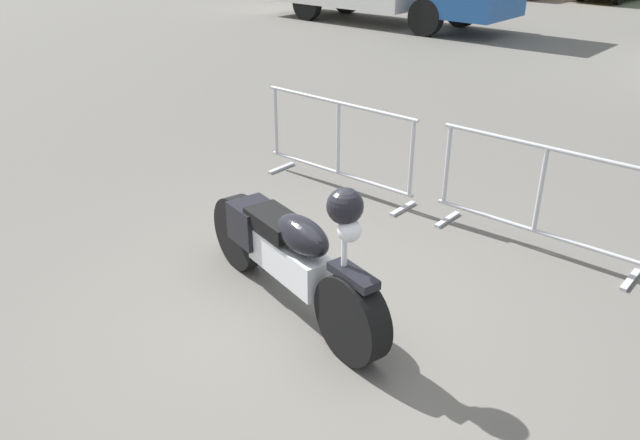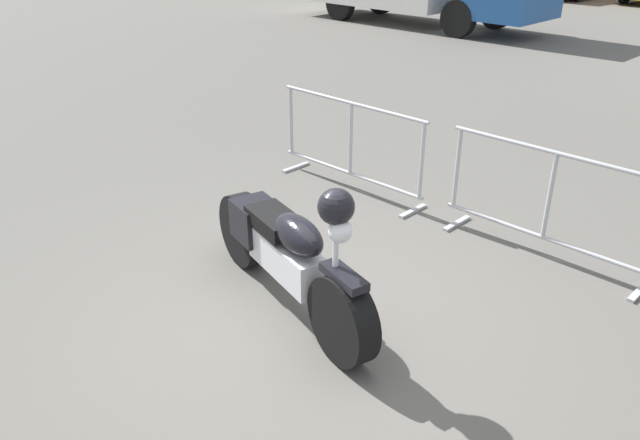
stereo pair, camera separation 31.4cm
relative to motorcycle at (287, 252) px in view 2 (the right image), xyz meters
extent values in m
plane|color=#54514C|center=(0.20, -0.13, -0.51)|extent=(120.00, 120.00, 0.00)
cylinder|color=black|center=(0.80, -0.23, -0.16)|extent=(0.71, 0.37, 0.69)
cylinder|color=black|center=(-0.80, 0.23, -0.16)|extent=(0.71, 0.37, 0.69)
cube|color=silver|center=(0.00, 0.00, -0.06)|extent=(0.94, 0.49, 0.30)
ellipsoid|color=black|center=(0.19, -0.05, 0.24)|extent=(0.65, 0.43, 0.28)
cube|color=black|center=(-0.19, 0.05, 0.20)|extent=(0.62, 0.44, 0.13)
cube|color=black|center=(-0.54, 0.15, 0.05)|extent=(0.47, 0.44, 0.34)
cube|color=black|center=(0.80, -0.23, 0.20)|extent=(0.45, 0.26, 0.06)
cylinder|color=silver|center=(0.70, -0.20, 0.35)|extent=(0.05, 0.05, 0.48)
sphere|color=silver|center=(0.75, -0.21, 0.53)|extent=(0.17, 0.17, 0.17)
sphere|color=black|center=(0.70, -0.20, 0.69)|extent=(0.26, 0.26, 0.26)
cylinder|color=#9EA0A5|center=(-1.20, 2.24, 0.54)|extent=(2.12, 0.11, 0.04)
cylinder|color=#9EA0A5|center=(-1.20, 2.24, -0.31)|extent=(2.12, 0.11, 0.04)
cylinder|color=#9EA0A5|center=(-2.21, 2.27, 0.12)|extent=(0.05, 0.05, 0.85)
cylinder|color=#9EA0A5|center=(-1.20, 2.24, 0.12)|extent=(0.05, 0.05, 0.85)
cylinder|color=#9EA0A5|center=(-0.19, 2.20, 0.12)|extent=(0.05, 0.05, 0.85)
cube|color=#9EA0A5|center=(-2.14, 2.27, -0.49)|extent=(0.08, 0.44, 0.03)
cube|color=#9EA0A5|center=(-0.26, 2.20, -0.49)|extent=(0.08, 0.44, 0.03)
cylinder|color=#9EA0A5|center=(1.20, 2.24, 0.54)|extent=(2.12, 0.11, 0.04)
cylinder|color=#9EA0A5|center=(1.20, 2.24, -0.31)|extent=(2.12, 0.11, 0.04)
cylinder|color=#9EA0A5|center=(0.19, 2.27, 0.12)|extent=(0.05, 0.05, 0.85)
cylinder|color=#9EA0A5|center=(1.20, 2.24, 0.12)|extent=(0.05, 0.05, 0.85)
cube|color=#9EA0A5|center=(0.26, 2.27, -0.49)|extent=(0.08, 0.44, 0.03)
cube|color=#9EA0A5|center=(2.14, 2.20, -0.49)|extent=(0.08, 0.44, 0.03)
cylinder|color=black|center=(-5.52, 13.78, -0.03)|extent=(0.97, 0.32, 0.96)
cylinder|color=black|center=(-5.59, 11.85, -0.03)|extent=(0.97, 0.32, 0.96)
cylinder|color=black|center=(-9.81, 12.01, -0.03)|extent=(0.97, 0.32, 0.96)
camera|label=1|loc=(2.95, -3.28, 2.48)|focal=35.00mm
camera|label=2|loc=(3.19, -3.08, 2.48)|focal=35.00mm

